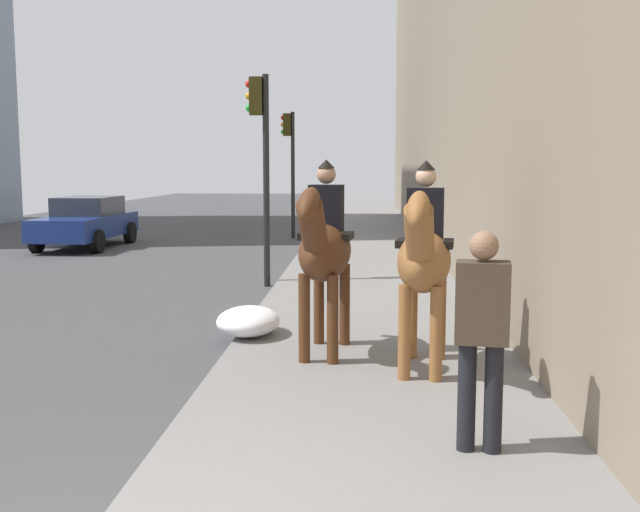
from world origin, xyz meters
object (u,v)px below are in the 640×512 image
(mounted_horse_far, at_px, (424,257))
(car_near_lane, at_px, (86,222))
(pedestrian_greeting, at_px, (482,326))
(traffic_light_far_curb, at_px, (290,154))
(mounted_horse_near, at_px, (324,249))
(traffic_light_near_curb, at_px, (261,146))

(mounted_horse_far, xyz_separation_m, car_near_lane, (12.84, 8.50, -0.61))
(pedestrian_greeting, bearing_deg, traffic_light_far_curb, 18.65)
(pedestrian_greeting, distance_m, traffic_light_far_curb, 18.45)
(mounted_horse_near, bearing_deg, traffic_light_near_curb, -158.17)
(mounted_horse_far, xyz_separation_m, pedestrian_greeting, (-2.26, -0.26, -0.25))
(pedestrian_greeting, bearing_deg, traffic_light_near_curb, 26.98)
(mounted_horse_near, height_order, car_near_lane, mounted_horse_near)
(pedestrian_greeting, height_order, traffic_light_near_curb, traffic_light_near_curb)
(car_near_lane, bearing_deg, mounted_horse_near, 32.17)
(mounted_horse_far, distance_m, pedestrian_greeting, 2.28)
(traffic_light_near_curb, bearing_deg, pedestrian_greeting, -161.63)
(mounted_horse_far, relative_size, traffic_light_far_curb, 0.56)
(pedestrian_greeting, relative_size, car_near_lane, 0.39)
(pedestrian_greeting, height_order, traffic_light_far_curb, traffic_light_far_curb)
(traffic_light_far_curb, bearing_deg, car_near_lane, 118.44)
(car_near_lane, bearing_deg, mounted_horse_far, 34.42)
(car_near_lane, height_order, traffic_light_far_curb, traffic_light_far_curb)
(mounted_horse_near, distance_m, traffic_light_far_curb, 15.39)
(mounted_horse_near, height_order, traffic_light_near_curb, traffic_light_near_curb)
(car_near_lane, relative_size, traffic_light_far_curb, 1.08)
(car_near_lane, bearing_deg, traffic_light_near_curb, 42.80)
(mounted_horse_near, bearing_deg, car_near_lane, -141.68)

